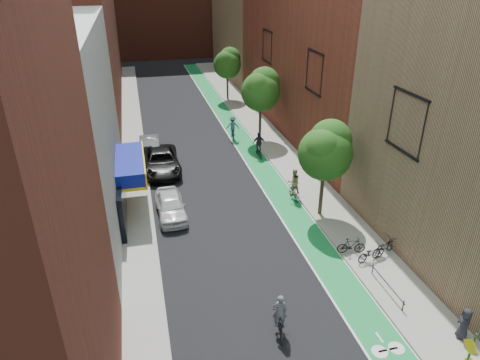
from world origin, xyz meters
TOP-DOWN VIEW (x-y plane):
  - ground at (0.00, 0.00)m, footprint 160.00×160.00m
  - bike_lane at (4.00, 26.00)m, footprint 2.00×68.00m
  - sidewalk_left at (-6.00, 26.00)m, footprint 2.00×68.00m
  - sidewalk_right at (6.50, 26.00)m, footprint 3.00×68.00m
  - building_left_white at (-11.00, 14.00)m, footprint 8.00×20.00m
  - building_left_far_red at (-11.00, 42.00)m, footprint 8.00×36.00m
  - building_right_mid_red at (12.00, 26.00)m, footprint 8.00×28.00m
  - building_right_far_tan at (12.00, 50.00)m, footprint 8.00×20.00m
  - tree_near at (5.65, 10.02)m, footprint 3.40×3.36m
  - tree_mid at (5.65, 24.02)m, footprint 3.55×3.53m
  - tree_far at (5.65, 38.02)m, footprint 3.30×3.25m
  - sign_pole at (5.38, -3.50)m, footprint 0.13×0.71m
  - parked_car_white at (-3.86, 12.28)m, footprint 1.90×4.46m
  - parked_car_black at (-3.88, 19.37)m, footprint 2.76×5.97m
  - parked_car_silver at (-4.60, 22.62)m, footprint 1.76×4.76m
  - cyclist_lead at (-0.21, 1.03)m, footprint 1.03×1.94m
  - cyclist_lane_near at (4.70, 12.58)m, footprint 0.91×1.68m
  - cyclist_lane_mid at (4.39, 20.16)m, footprint 1.10×1.58m
  - cyclist_lane_far at (3.20, 24.87)m, footprint 1.31×1.77m
  - parked_bike_near at (7.25, 4.99)m, footprint 1.99×1.29m
  - parked_bike_mid at (5.54, 5.53)m, footprint 1.68×0.77m
  - parked_bike_far at (6.30, 4.67)m, footprint 1.89×0.98m
  - pedestrian at (7.37, -1.22)m, footprint 0.76×0.88m

SIDE VIEW (x-z plane):
  - ground at x=0.00m, z-range 0.00..0.00m
  - bike_lane at x=4.00m, z-range 0.00..0.01m
  - sidewalk_left at x=-6.00m, z-range 0.00..0.15m
  - sidewalk_right at x=6.50m, z-range 0.00..0.15m
  - parked_bike_far at x=6.30m, z-range 0.15..1.09m
  - parked_bike_mid at x=5.54m, z-range 0.15..1.12m
  - parked_bike_near at x=7.25m, z-range 0.15..1.14m
  - cyclist_lead at x=-0.21m, z-range -0.35..1.73m
  - parked_car_white at x=-3.86m, z-range 0.00..1.50m
  - parked_car_silver at x=-4.60m, z-range 0.00..1.55m
  - parked_car_black at x=-3.88m, z-range 0.00..1.66m
  - cyclist_lane_mid at x=4.39m, z-range -0.20..2.01m
  - pedestrian at x=7.37m, z-range 0.15..1.68m
  - cyclist_lane_near at x=4.70m, z-range -0.14..2.08m
  - cyclist_lane_far at x=3.20m, z-range -0.09..2.15m
  - sign_pole at x=5.38m, z-range 0.34..3.34m
  - tree_far at x=5.65m, z-range 1.40..7.60m
  - tree_near at x=5.65m, z-range 1.45..7.87m
  - tree_mid at x=5.65m, z-range 1.52..8.26m
  - building_left_white at x=-11.00m, z-range 0.00..12.00m
  - building_right_far_tan at x=12.00m, z-range 0.00..18.00m
  - building_left_far_red at x=-11.00m, z-range 0.00..22.00m
  - building_right_mid_red at x=12.00m, z-range 0.00..22.00m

